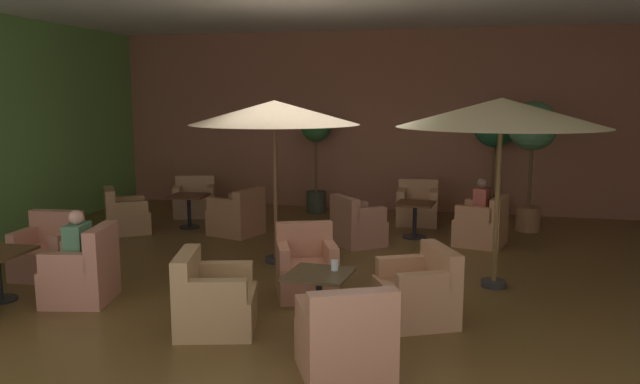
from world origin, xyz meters
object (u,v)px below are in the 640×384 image
at_px(patio_umbrella_center_beige, 501,113).
at_px(armchair_front_left_south, 306,270).
at_px(armchair_rear_right_west, 49,253).
at_px(potted_tree_mid_left, 316,146).
at_px(armchair_front_left_north, 345,341).
at_px(armchair_front_left_west, 213,301).
at_px(patron_by_window, 481,201).
at_px(armchair_mid_center_east, 357,226).
at_px(armchair_front_right_north, 125,216).
at_px(armchair_front_left_east, 419,294).
at_px(patio_umbrella_tall_red, 274,113).
at_px(armchair_front_right_south, 195,201).
at_px(cafe_table_front_right, 189,203).
at_px(armchair_front_right_east, 238,217).
at_px(cafe_table_mid_center, 415,213).
at_px(potted_tree_left_corner, 532,137).
at_px(potted_tree_mid_right, 495,133).
at_px(armchair_rear_right_south, 83,274).
at_px(cafe_table_front_left, 319,289).
at_px(patron_blue_shirt, 78,242).
at_px(armchair_mid_center_north, 417,207).
at_px(armchair_mid_center_south, 483,226).
at_px(iced_drink_cup, 335,265).

bearing_deg(patio_umbrella_center_beige, armchair_front_left_south, -158.43).
height_order(armchair_rear_right_west, potted_tree_mid_left, potted_tree_mid_left).
distance_m(armchair_front_left_north, potted_tree_mid_left, 7.69).
xyz_separation_m(armchair_front_left_west, patron_by_window, (2.80, 4.46, 0.43)).
bearing_deg(armchair_mid_center_east, armchair_front_right_north, -179.50).
height_order(armchair_front_left_east, armchair_front_right_north, same).
bearing_deg(patio_umbrella_tall_red, armchair_front_right_south, 131.78).
height_order(cafe_table_front_right, armchair_front_right_east, armchair_front_right_east).
bearing_deg(cafe_table_mid_center, patio_umbrella_center_beige, -64.26).
xyz_separation_m(potted_tree_left_corner, patron_by_window, (-0.86, -1.31, -0.96)).
bearing_deg(potted_tree_mid_right, armchair_front_right_east, -149.90).
distance_m(armchair_front_left_north, patron_by_window, 5.35).
bearing_deg(cafe_table_mid_center, armchair_front_left_east, -84.74).
bearing_deg(cafe_table_front_right, armchair_rear_right_south, -82.18).
relative_size(patio_umbrella_tall_red, patio_umbrella_center_beige, 0.94).
distance_m(cafe_table_front_left, armchair_front_right_east, 4.64).
distance_m(cafe_table_front_left, potted_tree_mid_right, 6.93).
height_order(armchair_front_left_west, armchair_rear_right_south, armchair_rear_right_south).
xyz_separation_m(cafe_table_mid_center, patron_blue_shirt, (-3.61, -4.26, 0.29)).
height_order(cafe_table_front_left, armchair_front_left_south, armchair_front_left_south).
bearing_deg(potted_tree_mid_right, cafe_table_front_right, -158.08).
relative_size(armchair_mid_center_north, potted_tree_left_corner, 0.36).
bearing_deg(cafe_table_front_right, potted_tree_mid_right, 21.92).
bearing_deg(armchair_front_left_east, armchair_mid_center_east, 111.13).
bearing_deg(cafe_table_front_left, armchair_front_right_south, 125.83).
bearing_deg(armchair_front_right_east, armchair_mid_center_south, 2.89).
height_order(patio_umbrella_center_beige, potted_tree_mid_left, patio_umbrella_center_beige).
bearing_deg(armchair_front_right_east, armchair_front_left_west, -72.49).
xyz_separation_m(armchair_front_right_north, patio_umbrella_tall_red, (3.21, -1.25, 1.88)).
height_order(armchair_front_left_east, iced_drink_cup, armchair_front_left_east).
height_order(armchair_front_right_east, patron_by_window, patron_by_window).
distance_m(armchair_front_left_east, armchair_front_left_south, 1.51).
height_order(armchair_front_left_north, armchair_mid_center_south, armchair_front_left_north).
xyz_separation_m(armchair_mid_center_east, potted_tree_mid_right, (2.23, 2.82, 1.38)).
relative_size(armchair_front_left_west, armchair_mid_center_south, 1.05).
height_order(armchair_mid_center_south, potted_tree_mid_left, potted_tree_mid_left).
bearing_deg(potted_tree_mid_right, patron_blue_shirt, -128.17).
height_order(armchair_front_right_east, patron_blue_shirt, patron_blue_shirt).
distance_m(armchair_mid_center_south, patron_blue_shirt, 6.20).
xyz_separation_m(cafe_table_mid_center, patio_umbrella_center_beige, (1.22, -2.53, 1.78)).
relative_size(armchair_rear_right_west, iced_drink_cup, 7.87).
xyz_separation_m(armchair_rear_right_west, potted_tree_mid_right, (6.00, 5.50, 1.38)).
height_order(armchair_mid_center_east, potted_tree_mid_right, potted_tree_mid_right).
bearing_deg(armchair_mid_center_south, patio_umbrella_tall_red, -149.31).
xyz_separation_m(armchair_front_left_north, armchair_front_right_south, (-4.36, 6.38, -0.01)).
height_order(armchair_mid_center_south, potted_tree_mid_right, potted_tree_mid_right).
height_order(patron_by_window, iced_drink_cup, patron_by_window).
xyz_separation_m(armchair_front_left_east, armchair_front_right_east, (-3.42, 3.48, 0.01)).
relative_size(potted_tree_left_corner, iced_drink_cup, 21.19).
bearing_deg(armchair_rear_right_west, potted_tree_mid_left, 65.29).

